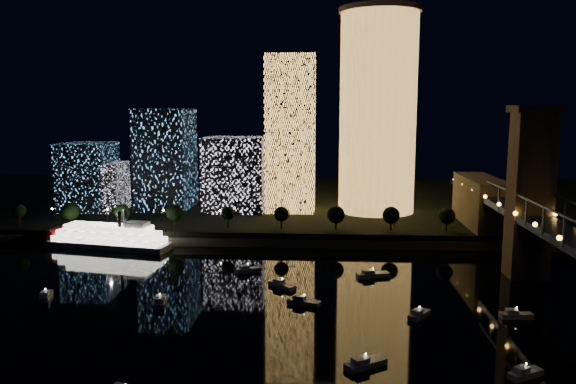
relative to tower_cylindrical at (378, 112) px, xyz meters
name	(u,v)px	position (x,y,z in m)	size (l,w,h in m)	color
ground	(297,340)	(-27.89, -126.31, -47.52)	(520.00, 520.00, 0.00)	black
far_bank	(313,203)	(-27.89, 33.69, -45.02)	(420.00, 160.00, 5.00)	black
seawall	(308,242)	(-27.89, -44.31, -46.02)	(420.00, 6.00, 3.00)	#6B5E4C
tower_cylindrical	(378,112)	(0.00, 0.00, 0.00)	(34.00, 34.00, 84.79)	#F0AC4D
tower_rectangular	(291,134)	(-36.78, 0.31, -9.46)	(20.78, 20.78, 66.13)	#F0AC4D
midrise_blocks	(160,170)	(-94.07, -0.49, -25.16)	(87.70, 32.73, 43.71)	white
riverboat	(104,237)	(-100.21, -50.86, -43.83)	(48.71, 18.35, 14.39)	silver
motorboats	(286,317)	(-30.95, -115.19, -46.71)	(124.01, 81.26, 2.78)	silver
esplanade_trees	(236,214)	(-54.66, -38.31, -37.05)	(165.60, 6.61, 8.80)	black
street_lamps	(220,214)	(-61.89, -32.31, -38.50)	(132.70, 0.70, 5.65)	black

